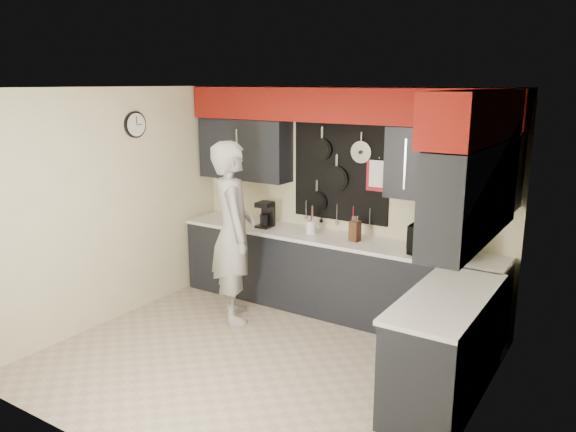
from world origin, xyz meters
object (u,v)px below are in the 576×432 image
Objects in this scene: knife_block at (355,231)px; microwave at (439,240)px; utensil_crock at (311,227)px; coffee_maker at (266,214)px; person at (233,232)px.

microwave is at bearing 5.43° from knife_block.
microwave is at bearing -1.17° from utensil_crock.
knife_block is 0.58m from utensil_crock.
knife_block is at bearing 177.18° from microwave.
utensil_crock is at bearing 176.83° from microwave.
coffee_maker is 0.15× the size of person.
microwave is 1.53m from utensil_crock.
coffee_maker is at bearing -40.34° from person.
person reaches higher than utensil_crock.
person is (0.05, -0.72, -0.06)m from coffee_maker.
knife_block reaches higher than utensil_crock.
microwave is 2.46× the size of knife_block.
microwave is 2.15m from coffee_maker.
coffee_maker is at bearing -177.97° from utensil_crock.
coffee_maker is 0.72m from person.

